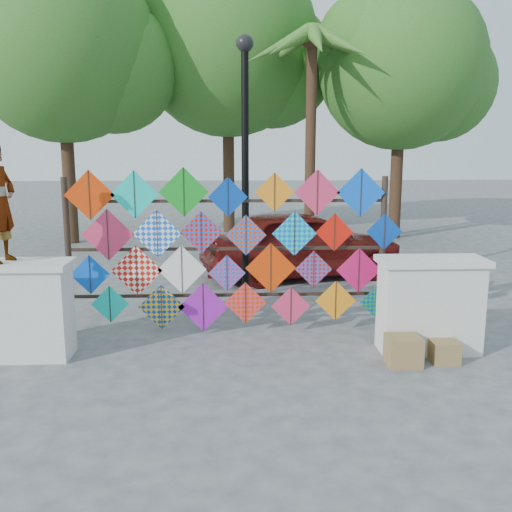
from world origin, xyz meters
name	(u,v)px	position (x,y,z in m)	size (l,w,h in m)	color
ground	(228,349)	(0.00, 0.00, 0.00)	(80.00, 80.00, 0.00)	gray
parapet_left	(18,309)	(-2.70, -0.20, 0.65)	(1.40, 0.65, 1.28)	white
parapet_right	(430,304)	(2.70, -0.20, 0.65)	(1.40, 0.65, 1.28)	white
kite_rack	(228,251)	(0.01, 0.73, 1.23)	(4.90, 0.24, 2.44)	black
tree_west	(65,47)	(-4.40, 9.03, 5.38)	(5.85, 5.20, 8.01)	#452A1D
tree_mid	(231,46)	(0.11, 11.03, 5.77)	(6.30, 5.60, 8.61)	#452A1D
tree_east	(404,67)	(5.09, 9.53, 4.99)	(5.40, 4.80, 7.42)	#452A1D
palm_tree	(312,59)	(2.20, 8.00, 4.95)	(3.62, 3.62, 5.83)	#452A1D
sedan	(302,243)	(1.56, 4.35, 0.72)	(1.70, 4.22, 1.44)	#611310
lamppost	(245,148)	(0.30, 2.00, 2.69)	(0.28, 0.28, 4.46)	black
cardboard_box_near	(403,351)	(2.22, -0.68, 0.19)	(0.42, 0.37, 0.37)	olive
cardboard_box_far	(444,352)	(2.77, -0.62, 0.14)	(0.34, 0.31, 0.28)	olive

